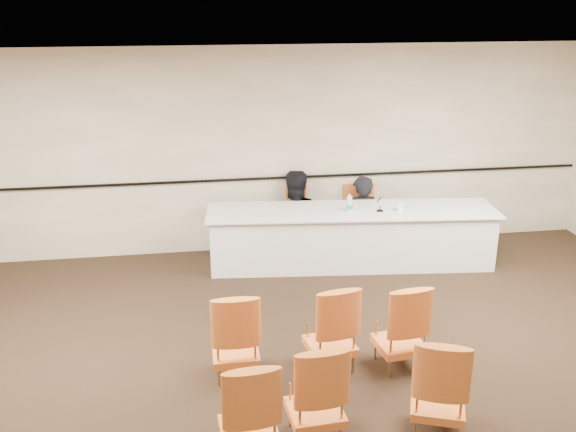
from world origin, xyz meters
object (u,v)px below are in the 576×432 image
at_px(aud_chair_front_right, 400,325).
at_px(aud_chair_front_left, 235,334).
at_px(water_bottle, 349,203).
at_px(panel_table, 351,237).
at_px(microphone, 380,203).
at_px(coffee_cup, 400,207).
at_px(aud_chair_back_mid, 315,389).
at_px(aud_chair_back_left, 248,408).
at_px(aud_chair_front_mid, 331,326).
at_px(panelist_main_chair, 360,218).
at_px(drinking_glass, 354,207).
at_px(panelist_main, 360,227).
at_px(panelist_second_chair, 293,220).
at_px(panelist_second, 293,227).
at_px(aud_chair_back_right, 439,383).

bearing_deg(aud_chair_front_right, aud_chair_front_left, 170.41).
distance_m(water_bottle, aud_chair_front_left, 3.12).
bearing_deg(panel_table, microphone, -11.44).
xyz_separation_m(coffee_cup, aud_chair_back_mid, (-1.87, -3.46, -0.40)).
bearing_deg(microphone, aud_chair_front_right, -99.76).
relative_size(aud_chair_back_left, aud_chair_back_mid, 1.00).
height_order(aud_chair_front_mid, aud_chair_back_mid, same).
relative_size(microphone, aud_chair_front_left, 0.27).
relative_size(aud_chair_front_left, aud_chair_back_mid, 1.00).
height_order(panelist_main_chair, water_bottle, water_bottle).
height_order(drinking_glass, coffee_cup, coffee_cup).
bearing_deg(coffee_cup, panelist_main, 115.27).
distance_m(panelist_second_chair, microphone, 1.41).
bearing_deg(panel_table, drinking_glass, -52.76).
height_order(panelist_second, aud_chair_back_right, panelist_second).
height_order(panelist_main, water_bottle, panelist_main).
distance_m(panelist_main_chair, aud_chair_front_mid, 3.35).
bearing_deg(coffee_cup, panelist_main_chair, 115.27).
bearing_deg(coffee_cup, water_bottle, 171.15).
bearing_deg(microphone, panelist_second_chair, 146.39).
bearing_deg(water_bottle, coffee_cup, -8.85).
bearing_deg(microphone, water_bottle, 176.25).
xyz_separation_m(water_bottle, coffee_cup, (0.69, -0.11, -0.06)).
height_order(panelist_main_chair, aud_chair_back_right, same).
height_order(panelist_main, microphone, panelist_main).
bearing_deg(aud_chair_back_left, panel_table, 60.00).
height_order(panelist_second_chair, aud_chair_front_right, same).
xyz_separation_m(panelist_main_chair, panelist_second, (-1.00, 0.10, -0.12)).
bearing_deg(panelist_main, panel_table, 53.98).
bearing_deg(panelist_main, aud_chair_back_left, 54.73).
bearing_deg(panelist_second_chair, panelist_main_chair, -0.00).
distance_m(microphone, coffee_cup, 0.28).
xyz_separation_m(panel_table, panelist_main, (0.28, 0.56, -0.07)).
bearing_deg(coffee_cup, aud_chair_front_mid, -122.07).
distance_m(aud_chair_back_mid, aud_chair_back_right, 1.08).
distance_m(panelist_second_chair, drinking_glass, 1.08).
distance_m(panelist_second, aud_chair_back_right, 4.42).
height_order(panelist_second, panelist_second_chair, panelist_second).
height_order(water_bottle, drinking_glass, water_bottle).
height_order(coffee_cup, aud_chair_front_left, aud_chair_front_left).
xyz_separation_m(panelist_second, aud_chair_back_right, (0.56, -4.38, 0.12)).
relative_size(panelist_main_chair, aud_chair_back_mid, 1.00).
bearing_deg(panel_table, coffee_cup, -10.00).
relative_size(coffee_cup, aud_chair_back_left, 0.14).
relative_size(panelist_second, water_bottle, 6.93).
xyz_separation_m(panel_table, drinking_glass, (0.01, -0.02, 0.46)).
relative_size(drinking_glass, coffee_cup, 0.74).
height_order(panel_table, aud_chair_back_left, aud_chair_back_left).
distance_m(microphone, aud_chair_front_right, 2.65).
distance_m(panelist_main, panelist_second, 1.01).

